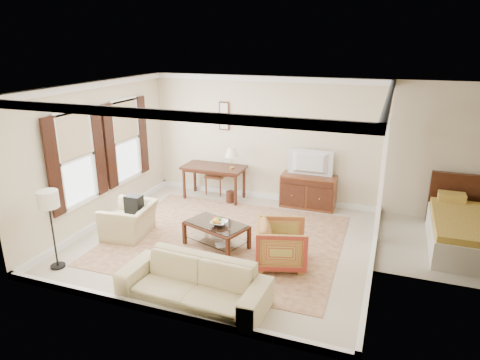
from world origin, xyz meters
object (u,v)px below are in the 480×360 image
Objects in this scene: tv at (310,155)px; club_armchair at (129,215)px; sofa at (193,277)px; coffee_table at (216,229)px; striped_armchair at (282,242)px; writing_desk at (214,171)px; sideboard at (308,191)px.

club_armchair is at bearing 41.68° from tv.
tv is 4.40m from sofa.
coffee_table is 1.50× the size of striped_armchair.
writing_desk is 3.49m from striped_armchair.
sideboard is at bearing 81.95° from sofa.
sofa is at bearing 79.27° from tv.
tv reaches higher than striped_armchair.
tv reaches higher than writing_desk.
coffee_table is 1.29× the size of club_armchair.
writing_desk is 1.15× the size of coffee_table.
sofa is (2.16, -1.60, -0.00)m from club_armchair.
writing_desk is 0.67× the size of sofa.
striped_armchair is (2.35, -2.57, -0.27)m from writing_desk.
club_armchair is at bearing -106.54° from writing_desk.
tv is (0.00, -0.02, 0.86)m from sideboard.
coffee_table is at bearing 105.07° from sofa.
sideboard is 4.34m from sofa.
sofa is (-0.92, -1.49, 0.00)m from striped_armchair.
writing_desk is 1.49× the size of club_armchair.
sideboard is 0.86m from tv.
striped_armchair is (0.11, -2.77, 0.05)m from sideboard.
sideboard is at bearing -13.84° from striped_armchair.
writing_desk is 2.31m from tv.
sofa is at bearing -70.60° from writing_desk.
striped_armchair is at bearing -47.58° from writing_desk.
sideboard is 0.56× the size of sofa.
club_armchair is (-1.78, -0.13, 0.07)m from coffee_table.
writing_desk is at bearing 114.25° from coffee_table.
sideboard is 2.79m from coffee_table.
striped_armchair is 0.86× the size of club_armchair.
writing_desk is 2.58m from club_armchair.
writing_desk is at bearing 26.26° from striped_armchair.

